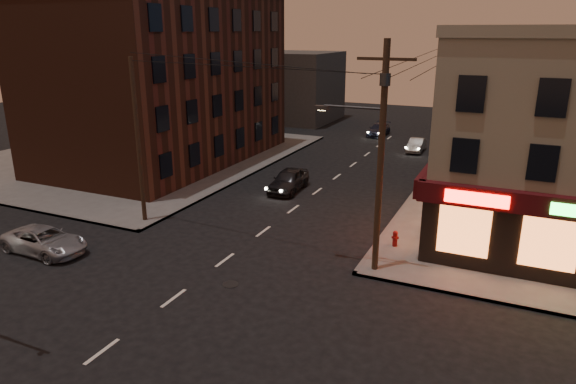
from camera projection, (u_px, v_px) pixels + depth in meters
The scene contains 14 objects.
ground at pixel (174, 298), 20.92m from camera, with size 120.00×120.00×0.00m, color black.
sidewalk_nw at pixel (137, 155), 44.51m from camera, with size 24.00×28.00×0.15m, color #514F4C.
brick_apartment at pixel (164, 80), 41.14m from camera, with size 12.00×20.00×13.00m, color #462216.
bg_building_ne_a at pixel (547, 109), 47.25m from camera, with size 10.00×12.00×7.00m, color #3F3D3A.
bg_building_nw at pixel (296, 87), 61.28m from camera, with size 9.00×10.00×8.00m, color #3F3D3A.
bg_building_ne_b at pixel (525, 96), 60.34m from camera, with size 8.00×8.00×6.00m, color #3F3D3A.
utility_pole_main at pixel (379, 147), 21.56m from camera, with size 4.20×0.44×10.00m.
utility_pole_far at pixel (458, 100), 44.56m from camera, with size 0.26×0.26×9.00m, color #382619.
utility_pole_west at pixel (138, 142), 27.85m from camera, with size 0.24×0.24×9.00m, color #382619.
suv_cross at pixel (44, 241), 25.07m from camera, with size 2.05×4.45×1.24m, color gray.
sedan_near at pixel (289, 180), 34.74m from camera, with size 1.77×4.39×1.50m, color black.
sedan_mid at pixel (416, 145), 46.06m from camera, with size 1.23×3.54×1.16m, color gray.
sedan_far at pixel (379, 130), 53.02m from camera, with size 1.71×4.20×1.22m, color black.
fire_hydrant at pixel (395, 238), 25.49m from camera, with size 0.36×0.36×0.82m.
Camera 1 is at (12.00, -15.00, 10.45)m, focal length 32.00 mm.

